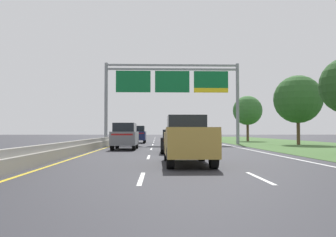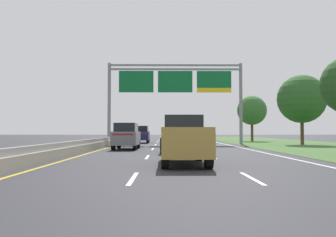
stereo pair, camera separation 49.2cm
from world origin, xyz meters
TOP-DOWN VIEW (x-y plane):
  - ground_plane at (0.00, 35.00)m, footprint 220.00×220.00m
  - lane_striping at (0.00, 34.54)m, footprint 11.96×106.00m
  - grass_verge_right at (13.95, 35.00)m, footprint 14.00×110.00m
  - median_barrier_concrete at (-6.60, 35.00)m, footprint 0.60×110.00m
  - overhead_sign_gantry at (0.30, 38.56)m, footprint 15.06×0.42m
  - pickup_truck_gold at (-0.00, 15.15)m, footprint 2.02×5.41m
  - car_grey_left_lane_suv at (-3.94, 27.90)m, footprint 1.93×4.71m
  - car_navy_left_lane_suv at (-3.75, 43.27)m, footprint 1.92×4.71m
  - car_black_centre_lane_sedan at (-0.19, 23.45)m, footprint 1.94×4.45m
  - roadside_tree_mid at (13.83, 36.99)m, footprint 5.16×5.16m
  - roadside_tree_far at (11.77, 50.27)m, footprint 4.23×4.23m

SIDE VIEW (x-z plane):
  - ground_plane at x=0.00m, z-range 0.00..0.00m
  - lane_striping at x=0.00m, z-range 0.00..0.01m
  - grass_verge_right at x=13.95m, z-range 0.00..0.02m
  - median_barrier_concrete at x=-6.60m, z-range -0.07..0.78m
  - car_black_centre_lane_sedan at x=-0.19m, z-range 0.03..1.60m
  - pickup_truck_gold at x=0.00m, z-range -0.03..2.17m
  - car_grey_left_lane_suv at x=-3.94m, z-range 0.04..2.15m
  - car_navy_left_lane_suv at x=-3.75m, z-range 0.04..2.15m
  - roadside_tree_far at x=11.77m, z-range 1.17..7.77m
  - roadside_tree_mid at x=13.83m, z-range 1.16..8.65m
  - overhead_sign_gantry at x=0.30m, z-range 1.96..11.03m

